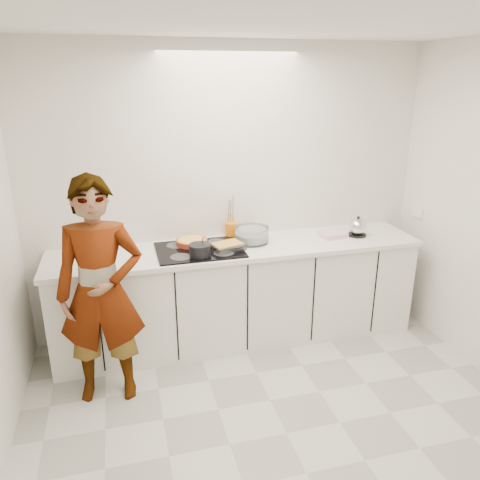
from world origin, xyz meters
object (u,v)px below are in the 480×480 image
object	(u,v)px
mixing_bowl	(252,235)
utensil_crock	(231,230)
tart_dish	(192,241)
saucepan	(200,250)
baking_dish	(227,246)
hob	(199,250)
cook	(101,293)
kettle	(358,228)

from	to	relation	value
mixing_bowl	utensil_crock	size ratio (longest dim) A/B	2.78
tart_dish	saucepan	world-z (taller)	saucepan
mixing_bowl	baking_dish	bearing A→B (deg)	-149.95
hob	baking_dish	distance (m)	0.24
mixing_bowl	utensil_crock	bearing A→B (deg)	125.34
hob	cook	distance (m)	0.95
hob	tart_dish	bearing A→B (deg)	106.81
tart_dish	mixing_bowl	distance (m)	0.53
hob	kettle	size ratio (longest dim) A/B	3.49
tart_dish	utensil_crock	world-z (taller)	utensil_crock
mixing_bowl	kettle	bearing A→B (deg)	-4.75
saucepan	kettle	size ratio (longest dim) A/B	0.94
hob	saucepan	size ratio (longest dim) A/B	3.70
tart_dish	mixing_bowl	bearing A→B (deg)	-5.12
hob	saucepan	bearing A→B (deg)	-97.78
hob	baking_dish	xyz separation A→B (m)	(0.23, -0.06, 0.04)
utensil_crock	cook	size ratio (longest dim) A/B	0.08
baking_dish	utensil_crock	distance (m)	0.37
tart_dish	cook	world-z (taller)	cook
baking_dish	saucepan	bearing A→B (deg)	-159.62
baking_dish	mixing_bowl	world-z (taller)	mixing_bowl
saucepan	kettle	xyz separation A→B (m)	(1.50, 0.16, 0.02)
hob	saucepan	xyz separation A→B (m)	(-0.02, -0.15, 0.06)
baking_dish	mixing_bowl	size ratio (longest dim) A/B	0.84
hob	tart_dish	xyz separation A→B (m)	(-0.04, 0.14, 0.03)
kettle	mixing_bowl	bearing A→B (deg)	175.25
tart_dish	mixing_bowl	size ratio (longest dim) A/B	0.96
hob	cook	size ratio (longest dim) A/B	0.42
utensil_crock	cook	distance (m)	1.40
kettle	utensil_crock	size ratio (longest dim) A/B	1.55
utensil_crock	saucepan	bearing A→B (deg)	-130.17
saucepan	utensil_crock	bearing A→B (deg)	49.83
mixing_bowl	saucepan	bearing A→B (deg)	-154.53
baking_dish	kettle	xyz separation A→B (m)	(1.25, 0.07, 0.04)
tart_dish	utensil_crock	distance (m)	0.42
tart_dish	baking_dish	xyz separation A→B (m)	(0.27, -0.20, 0.00)
mixing_bowl	cook	bearing A→B (deg)	-155.68
utensil_crock	cook	xyz separation A→B (m)	(-1.15, -0.78, -0.13)
utensil_crock	baking_dish	bearing A→B (deg)	-109.00
baking_dish	cook	bearing A→B (deg)	-157.20
hob	baking_dish	world-z (taller)	baking_dish
baking_dish	utensil_crock	bearing A→B (deg)	71.00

